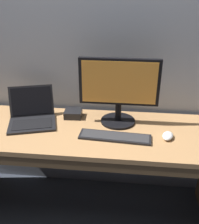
% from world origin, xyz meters
% --- Properties ---
extents(ground_plane, '(14.00, 14.00, 0.00)m').
position_xyz_m(ground_plane, '(0.00, 0.00, 0.00)').
color(ground_plane, '#2D333D').
extents(desk, '(1.86, 0.62, 0.74)m').
position_xyz_m(desk, '(0.00, -0.01, 0.54)').
color(desk, '#A87A4C').
rests_on(desk, ground).
extents(laptop_black, '(0.39, 0.38, 0.23)m').
position_xyz_m(laptop_black, '(-0.41, 0.07, 0.79)').
color(laptop_black, black).
rests_on(laptop_black, desk).
extents(external_monitor, '(0.54, 0.24, 0.47)m').
position_xyz_m(external_monitor, '(0.20, 0.12, 1.01)').
color(external_monitor, black).
rests_on(external_monitor, desk).
extents(wired_keyboard, '(0.47, 0.15, 0.02)m').
position_xyz_m(wired_keyboard, '(0.19, -0.08, 0.75)').
color(wired_keyboard, black).
rests_on(wired_keyboard, desk).
extents(computer_mouse, '(0.09, 0.12, 0.04)m').
position_xyz_m(computer_mouse, '(0.52, -0.05, 0.76)').
color(computer_mouse, white).
rests_on(computer_mouse, desk).
extents(external_drive_box, '(0.13, 0.12, 0.05)m').
position_xyz_m(external_drive_box, '(-0.14, 0.17, 0.77)').
color(external_drive_box, black).
rests_on(external_drive_box, desk).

